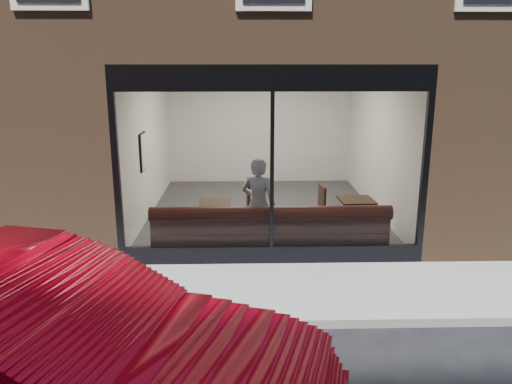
{
  "coord_description": "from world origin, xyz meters",
  "views": [
    {
      "loc": [
        -0.46,
        -5.67,
        3.2
      ],
      "look_at": [
        -0.24,
        2.4,
        1.13
      ],
      "focal_mm": 35.0,
      "sensor_mm": 36.0,
      "label": 1
    }
  ],
  "objects_px": {
    "person": "(258,204)",
    "cafe_chair_left": "(239,213)",
    "cafe_table_right": "(357,200)",
    "parked_car": "(24,364)",
    "banquette": "(270,242)",
    "cafe_chair_right": "(312,221)",
    "cafe_table_left": "(215,203)"
  },
  "relations": [
    {
      "from": "cafe_table_right",
      "to": "cafe_chair_right",
      "type": "xyz_separation_m",
      "value": [
        -0.79,
        0.29,
        -0.5
      ]
    },
    {
      "from": "person",
      "to": "cafe_chair_left",
      "type": "distance_m",
      "value": 1.57
    },
    {
      "from": "cafe_chair_left",
      "to": "parked_car",
      "type": "relative_size",
      "value": 0.08
    },
    {
      "from": "cafe_table_left",
      "to": "cafe_table_right",
      "type": "height_order",
      "value": "cafe_table_right"
    },
    {
      "from": "parked_car",
      "to": "cafe_table_left",
      "type": "bearing_deg",
      "value": 1.02
    },
    {
      "from": "cafe_table_left",
      "to": "cafe_table_right",
      "type": "xyz_separation_m",
      "value": [
        2.64,
        0.11,
        0.0
      ]
    },
    {
      "from": "person",
      "to": "cafe_table_left",
      "type": "bearing_deg",
      "value": -9.96
    },
    {
      "from": "cafe_table_right",
      "to": "cafe_chair_left",
      "type": "bearing_deg",
      "value": 158.37
    },
    {
      "from": "parked_car",
      "to": "cafe_chair_right",
      "type": "bearing_deg",
      "value": -14.36
    },
    {
      "from": "cafe_table_right",
      "to": "parked_car",
      "type": "xyz_separation_m",
      "value": [
        -3.9,
        -5.32,
        0.1
      ]
    },
    {
      "from": "banquette",
      "to": "cafe_chair_left",
      "type": "height_order",
      "value": "banquette"
    },
    {
      "from": "banquette",
      "to": "cafe_chair_right",
      "type": "distance_m",
      "value": 1.4
    },
    {
      "from": "cafe_table_left",
      "to": "cafe_chair_right",
      "type": "bearing_deg",
      "value": 12.23
    },
    {
      "from": "cafe_chair_left",
      "to": "cafe_table_left",
      "type": "bearing_deg",
      "value": 60.33
    },
    {
      "from": "banquette",
      "to": "cafe_table_left",
      "type": "height_order",
      "value": "cafe_table_left"
    },
    {
      "from": "cafe_table_right",
      "to": "cafe_chair_left",
      "type": "relative_size",
      "value": 1.55
    },
    {
      "from": "person",
      "to": "cafe_table_left",
      "type": "relative_size",
      "value": 2.88
    },
    {
      "from": "cafe_chair_right",
      "to": "cafe_table_right",
      "type": "bearing_deg",
      "value": 152.98
    },
    {
      "from": "cafe_chair_left",
      "to": "parked_car",
      "type": "bearing_deg",
      "value": 68.92
    },
    {
      "from": "cafe_table_left",
      "to": "parked_car",
      "type": "distance_m",
      "value": 5.37
    },
    {
      "from": "banquette",
      "to": "cafe_table_right",
      "type": "bearing_deg",
      "value": 25.9
    },
    {
      "from": "cafe_chair_left",
      "to": "cafe_chair_right",
      "type": "xyz_separation_m",
      "value": [
        1.41,
        -0.58,
        0.0
      ]
    },
    {
      "from": "cafe_chair_right",
      "to": "banquette",
      "type": "bearing_deg",
      "value": 45.05
    },
    {
      "from": "banquette",
      "to": "cafe_chair_left",
      "type": "relative_size",
      "value": 9.86
    },
    {
      "from": "cafe_table_left",
      "to": "cafe_chair_right",
      "type": "xyz_separation_m",
      "value": [
        1.85,
        0.4,
        -0.5
      ]
    },
    {
      "from": "person",
      "to": "cafe_chair_right",
      "type": "xyz_separation_m",
      "value": [
        1.06,
        0.84,
        -0.59
      ]
    },
    {
      "from": "cafe_table_right",
      "to": "parked_car",
      "type": "distance_m",
      "value": 6.6
    },
    {
      "from": "parked_car",
      "to": "person",
      "type": "bearing_deg",
      "value": -8.57
    },
    {
      "from": "banquette",
      "to": "cafe_chair_right",
      "type": "height_order",
      "value": "banquette"
    },
    {
      "from": "cafe_chair_left",
      "to": "cafe_chair_right",
      "type": "height_order",
      "value": "cafe_chair_right"
    },
    {
      "from": "banquette",
      "to": "parked_car",
      "type": "height_order",
      "value": "parked_car"
    },
    {
      "from": "banquette",
      "to": "cafe_table_right",
      "type": "distance_m",
      "value": 1.92
    }
  ]
}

